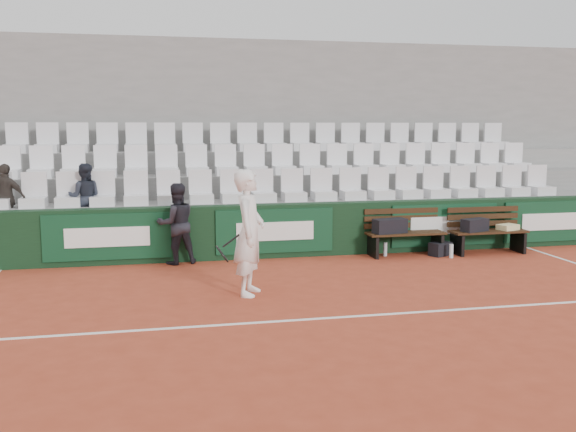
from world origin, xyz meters
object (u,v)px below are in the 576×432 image
at_px(tennis_player, 249,233).
at_px(bench_left, 405,244).
at_px(ball_kid, 176,224).
at_px(water_bottle_near, 385,249).
at_px(sports_bag_right, 475,225).
at_px(bench_right, 488,242).
at_px(sports_bag_ground, 440,249).
at_px(spectator_c, 84,172).
at_px(sports_bag_left, 390,226).
at_px(water_bottle_far, 451,251).
at_px(spectator_b, 5,173).

bearing_deg(tennis_player, bench_left, 33.24).
bearing_deg(ball_kid, water_bottle_near, 165.26).
height_order(bench_left, water_bottle_near, bench_left).
bearing_deg(sports_bag_right, bench_right, 8.42).
bearing_deg(sports_bag_right, ball_kid, 176.33).
bearing_deg(sports_bag_ground, water_bottle_near, 170.86).
bearing_deg(sports_bag_right, bench_left, 172.17).
bearing_deg(bench_left, tennis_player, -146.76).
bearing_deg(spectator_c, sports_bag_left, 171.63).
bearing_deg(water_bottle_far, sports_bag_ground, 111.39).
relative_size(sports_bag_right, spectator_c, 0.43).
relative_size(sports_bag_left, water_bottle_far, 2.41).
height_order(sports_bag_ground, spectator_c, spectator_c).
distance_m(bench_right, spectator_c, 7.75).
relative_size(water_bottle_near, water_bottle_far, 1.00).
height_order(water_bottle_far, spectator_b, spectator_b).
xyz_separation_m(sports_bag_left, water_bottle_near, (-0.06, 0.05, -0.45)).
bearing_deg(bench_right, tennis_player, -157.64).
bearing_deg(spectator_c, bench_left, 172.39).
bearing_deg(spectator_b, water_bottle_far, -168.72).
relative_size(bench_left, water_bottle_near, 5.74).
bearing_deg(tennis_player, spectator_b, 141.51).
distance_m(sports_bag_right, sports_bag_ground, 0.81).
relative_size(water_bottle_near, spectator_b, 0.21).
height_order(bench_left, tennis_player, tennis_player).
bearing_deg(water_bottle_far, sports_bag_left, 161.11).
relative_size(ball_kid, spectator_b, 1.17).
bearing_deg(sports_bag_ground, tennis_player, -152.87).
xyz_separation_m(bench_right, ball_kid, (-5.94, 0.31, 0.50)).
xyz_separation_m(bench_left, bench_right, (1.65, -0.14, 0.00)).
height_order(sports_bag_ground, tennis_player, tennis_player).
relative_size(bench_left, water_bottle_far, 5.74).
bearing_deg(bench_right, sports_bag_right, -171.58).
bearing_deg(bench_right, water_bottle_far, -163.81).
relative_size(sports_bag_left, spectator_c, 0.51).
bearing_deg(water_bottle_near, water_bottle_far, -20.23).
bearing_deg(tennis_player, sports_bag_right, 23.24).
xyz_separation_m(sports_bag_left, spectator_b, (-6.91, 0.94, 1.03)).
relative_size(bench_left, spectator_c, 1.22).
relative_size(bench_right, spectator_b, 1.21).
bearing_deg(spectator_c, spectator_b, 1.20).
height_order(bench_left, sports_bag_right, sports_bag_right).
xyz_separation_m(sports_bag_left, tennis_player, (-3.01, -2.16, 0.33)).
distance_m(bench_right, water_bottle_far, 0.94).
bearing_deg(water_bottle_far, bench_left, 152.34).
relative_size(sports_bag_ground, spectator_c, 0.34).
bearing_deg(tennis_player, bench_right, 22.36).
distance_m(water_bottle_far, tennis_player, 4.54).
xyz_separation_m(bench_left, water_bottle_far, (0.75, -0.40, -0.09)).
distance_m(bench_left, bench_right, 1.66).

